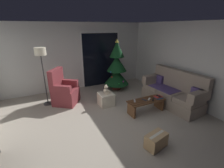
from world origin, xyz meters
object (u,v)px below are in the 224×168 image
object	(u,v)px
remote_silver	(135,101)
cardboard_box_taped_mid_floor	(156,141)
remote_white	(149,99)
armchair	(64,92)
coffee_table	(146,104)
floor_lamp	(41,57)
remote_graphite	(144,100)
ottoman	(106,99)
couch	(173,92)
christmas_tree	(117,68)
remote_black	(153,100)
book_stack	(158,97)
cell_phone	(159,96)
teddy_bear_cream	(106,90)

from	to	relation	value
remote_silver	cardboard_box_taped_mid_floor	world-z (taller)	remote_silver
remote_white	armchair	xyz separation A→B (m)	(-2.08, 1.62, 0.00)
coffee_table	floor_lamp	xyz separation A→B (m)	(-2.49, 1.80, 1.25)
remote_white	remote_graphite	bearing A→B (deg)	-129.75
remote_silver	ottoman	bearing A→B (deg)	150.28
couch	ottoman	size ratio (longest dim) A/B	4.52
christmas_tree	remote_black	bearing A→B (deg)	-88.12
book_stack	floor_lamp	world-z (taller)	floor_lamp
remote_white	remote_silver	world-z (taller)	same
remote_graphite	remote_silver	bearing A→B (deg)	147.39
christmas_tree	cardboard_box_taped_mid_floor	xyz separation A→B (m)	(-0.77, -3.21, -0.70)
remote_graphite	coffee_table	bearing A→B (deg)	-24.29
couch	coffee_table	size ratio (longest dim) A/B	1.81
remote_graphite	armchair	world-z (taller)	armchair
remote_white	remote_black	world-z (taller)	same
remote_silver	ottoman	world-z (taller)	remote_silver
book_stack	cardboard_box_taped_mid_floor	size ratio (longest dim) A/B	0.43
book_stack	cardboard_box_taped_mid_floor	xyz separation A→B (m)	(-1.07, -1.17, -0.27)
cell_phone	ottoman	size ratio (longest dim) A/B	0.33
coffee_table	cardboard_box_taped_mid_floor	distance (m)	1.42
couch	teddy_bear_cream	distance (m)	2.09
ottoman	remote_graphite	bearing A→B (deg)	-49.33
remote_white	ottoman	xyz separation A→B (m)	(-0.94, 0.92, -0.20)
floor_lamp	cardboard_box_taped_mid_floor	world-z (taller)	floor_lamp
christmas_tree	ottoman	bearing A→B (deg)	-131.31
book_stack	ottoman	distance (m)	1.59
remote_silver	book_stack	world-z (taller)	book_stack
remote_white	remote_black	distance (m)	0.11
remote_black	cardboard_box_taped_mid_floor	size ratio (longest dim) A/B	0.31
remote_silver	floor_lamp	bearing A→B (deg)	170.67
remote_graphite	remote_black	world-z (taller)	same
remote_silver	remote_white	bearing A→B (deg)	18.78
couch	ottoman	distance (m)	2.11
remote_silver	remote_graphite	bearing A→B (deg)	15.00
couch	remote_white	distance (m)	0.97
floor_lamp	cell_phone	bearing A→B (deg)	-32.99
book_stack	cell_phone	size ratio (longest dim) A/B	1.53
remote_white	christmas_tree	bearing A→B (deg)	144.24
christmas_tree	ottoman	size ratio (longest dim) A/B	4.36
couch	book_stack	distance (m)	0.69
ottoman	teddy_bear_cream	xyz separation A→B (m)	(0.01, -0.01, 0.32)
christmas_tree	ottoman	world-z (taller)	christmas_tree
remote_silver	teddy_bear_cream	distance (m)	0.97
couch	remote_graphite	xyz separation A→B (m)	(-1.13, -0.04, -0.00)
coffee_table	remote_white	xyz separation A→B (m)	(0.10, -0.00, 0.14)
christmas_tree	teddy_bear_cream	bearing A→B (deg)	-130.88
cell_phone	cardboard_box_taped_mid_floor	world-z (taller)	cell_phone
christmas_tree	teddy_bear_cream	xyz separation A→B (m)	(-0.93, -1.07, -0.34)
couch	cell_phone	distance (m)	0.69
couch	book_stack	xyz separation A→B (m)	(-0.68, -0.11, 0.02)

